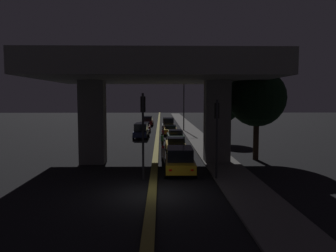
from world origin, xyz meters
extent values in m
plane|color=black|center=(0.00, 0.00, 0.00)|extent=(200.00, 200.00, 0.00)
cube|color=olive|center=(0.00, 35.00, 0.11)|extent=(0.46, 126.00, 0.23)
cube|color=#5B5956|center=(5.11, 28.00, 0.06)|extent=(2.71, 126.00, 0.12)
cube|color=#5B5956|center=(-4.82, 8.52, 3.20)|extent=(1.91, 1.43, 6.40)
cube|color=#5B5956|center=(4.82, 8.52, 3.20)|extent=(1.91, 1.43, 6.40)
cube|color=#5B5956|center=(0.00, 8.52, 7.20)|extent=(16.76, 12.85, 1.61)
cube|color=#333335|center=(0.00, 8.52, 8.46)|extent=(16.76, 0.40, 0.90)
cylinder|color=black|center=(-0.63, 2.98, 2.67)|extent=(0.14, 0.14, 5.35)
cube|color=black|center=(-0.63, 3.16, 4.67)|extent=(0.30, 0.28, 0.95)
sphere|color=red|center=(-0.63, 3.31, 4.97)|extent=(0.18, 0.18, 0.18)
sphere|color=black|center=(-0.63, 3.31, 4.67)|extent=(0.18, 0.18, 0.18)
sphere|color=black|center=(-0.63, 3.31, 4.37)|extent=(0.18, 0.18, 0.18)
cylinder|color=black|center=(3.86, 2.98, 2.48)|extent=(0.14, 0.14, 4.96)
cube|color=black|center=(3.86, 3.16, 4.28)|extent=(0.30, 0.28, 0.95)
sphere|color=red|center=(3.86, 3.31, 4.58)|extent=(0.18, 0.18, 0.18)
sphere|color=black|center=(3.86, 3.31, 4.28)|extent=(0.18, 0.18, 0.18)
sphere|color=black|center=(3.86, 3.31, 3.98)|extent=(0.18, 0.18, 0.18)
cylinder|color=#2D2D30|center=(3.99, 33.57, 4.30)|extent=(0.18, 0.18, 8.59)
cylinder|color=#2D2D30|center=(2.87, 33.57, 8.44)|extent=(2.23, 0.10, 0.10)
ellipsoid|color=#F2B759|center=(1.76, 33.57, 8.34)|extent=(0.56, 0.32, 0.24)
cube|color=gold|center=(1.72, 4.89, 0.65)|extent=(1.95, 4.30, 0.61)
cube|color=black|center=(1.72, 4.89, 1.35)|extent=(1.70, 2.59, 0.79)
cylinder|color=black|center=(0.82, 6.32, 0.35)|extent=(0.21, 0.69, 0.69)
cylinder|color=black|center=(2.66, 6.29, 0.35)|extent=(0.21, 0.69, 0.69)
cylinder|color=black|center=(0.78, 3.50, 0.35)|extent=(0.21, 0.69, 0.69)
cylinder|color=black|center=(2.62, 3.47, 0.35)|extent=(0.21, 0.69, 0.69)
cube|color=red|center=(1.03, 2.76, 0.68)|extent=(0.18, 0.03, 0.11)
cube|color=red|center=(2.35, 2.74, 0.68)|extent=(0.18, 0.03, 0.11)
cube|color=gold|center=(1.82, 13.33, 0.60)|extent=(1.79, 4.39, 0.61)
cube|color=black|center=(1.82, 13.22, 1.17)|extent=(1.55, 1.77, 0.53)
cylinder|color=black|center=(0.95, 14.76, 0.30)|extent=(0.21, 0.60, 0.60)
cylinder|color=black|center=(2.64, 14.78, 0.30)|extent=(0.21, 0.60, 0.60)
cylinder|color=black|center=(1.00, 11.88, 0.30)|extent=(0.21, 0.60, 0.60)
cylinder|color=black|center=(2.68, 11.90, 0.30)|extent=(0.21, 0.60, 0.60)
cube|color=red|center=(1.25, 11.13, 0.63)|extent=(0.18, 0.03, 0.11)
cube|color=red|center=(2.45, 11.15, 0.63)|extent=(0.18, 0.03, 0.11)
cube|color=black|center=(2.05, 19.38, 0.68)|extent=(1.85, 4.17, 0.75)
cube|color=black|center=(2.06, 19.27, 1.31)|extent=(1.55, 1.70, 0.51)
cylinder|color=black|center=(1.18, 20.70, 0.30)|extent=(0.22, 0.62, 0.61)
cylinder|color=black|center=(2.83, 20.76, 0.30)|extent=(0.22, 0.62, 0.61)
cylinder|color=black|center=(1.28, 17.99, 0.30)|extent=(0.22, 0.62, 0.61)
cylinder|color=black|center=(2.93, 18.05, 0.30)|extent=(0.22, 0.62, 0.61)
cube|color=red|center=(1.54, 17.29, 0.71)|extent=(0.18, 0.04, 0.11)
cube|color=red|center=(2.72, 17.33, 0.71)|extent=(0.18, 0.04, 0.11)
cube|color=gold|center=(1.76, 27.85, 0.64)|extent=(1.82, 4.05, 0.58)
cube|color=black|center=(1.75, 27.75, 1.16)|extent=(1.53, 1.65, 0.47)
cylinder|color=black|center=(0.99, 29.19, 0.35)|extent=(0.23, 0.70, 0.69)
cylinder|color=black|center=(2.62, 29.13, 0.35)|extent=(0.23, 0.70, 0.69)
cylinder|color=black|center=(0.89, 26.56, 0.35)|extent=(0.23, 0.70, 0.69)
cylinder|color=black|center=(2.52, 26.50, 0.35)|extent=(0.23, 0.70, 0.69)
cube|color=red|center=(1.09, 25.87, 0.66)|extent=(0.18, 0.04, 0.11)
cube|color=red|center=(2.26, 25.82, 0.66)|extent=(0.18, 0.04, 0.11)
cube|color=gray|center=(1.61, 34.37, 0.65)|extent=(1.89, 4.30, 0.71)
cube|color=black|center=(1.61, 34.48, 1.50)|extent=(1.66, 3.10, 0.99)
cylinder|color=black|center=(0.71, 35.79, 0.30)|extent=(0.21, 0.60, 0.60)
cylinder|color=black|center=(2.53, 35.78, 0.30)|extent=(0.21, 0.60, 0.60)
cylinder|color=black|center=(0.69, 32.97, 0.30)|extent=(0.21, 0.60, 0.60)
cylinder|color=black|center=(2.50, 32.95, 0.30)|extent=(0.21, 0.60, 0.60)
cube|color=red|center=(0.94, 32.23, 0.69)|extent=(0.18, 0.03, 0.11)
cube|color=red|center=(2.24, 32.22, 0.69)|extent=(0.18, 0.03, 0.11)
cube|color=#141938|center=(-2.01, 24.24, 0.68)|extent=(1.84, 4.64, 0.66)
cube|color=black|center=(-2.02, 24.12, 1.47)|extent=(1.59, 3.35, 0.93)
cylinder|color=black|center=(-1.23, 22.70, 0.34)|extent=(0.22, 0.70, 0.69)
cylinder|color=black|center=(-2.89, 22.75, 0.34)|extent=(0.22, 0.70, 0.69)
cylinder|color=black|center=(-1.14, 25.72, 0.34)|extent=(0.22, 0.70, 0.69)
cylinder|color=black|center=(-2.79, 25.77, 0.34)|extent=(0.22, 0.70, 0.69)
cube|color=white|center=(-1.35, 26.52, 0.58)|extent=(0.18, 0.04, 0.11)
cube|color=white|center=(-2.53, 26.56, 0.58)|extent=(0.18, 0.04, 0.11)
cube|color=#591414|center=(-2.03, 32.98, 0.62)|extent=(1.83, 4.03, 0.61)
cube|color=black|center=(-2.03, 33.08, 1.19)|extent=(1.53, 1.65, 0.53)
cylinder|color=black|center=(-1.16, 31.71, 0.31)|extent=(0.23, 0.63, 0.63)
cylinder|color=black|center=(-2.79, 31.64, 0.31)|extent=(0.23, 0.63, 0.63)
cylinder|color=black|center=(-1.27, 34.32, 0.31)|extent=(0.23, 0.63, 0.63)
cylinder|color=black|center=(-2.89, 34.25, 0.31)|extent=(0.23, 0.63, 0.63)
cube|color=white|center=(-1.52, 34.99, 0.53)|extent=(0.18, 0.04, 0.11)
cube|color=white|center=(-2.69, 34.95, 0.53)|extent=(0.18, 0.04, 0.11)
cube|color=#591414|center=(-1.98, 43.37, 0.65)|extent=(1.96, 4.48, 0.64)
cube|color=black|center=(-1.98, 43.26, 1.38)|extent=(1.71, 3.23, 0.82)
cylinder|color=black|center=(-1.10, 41.88, 0.33)|extent=(0.21, 0.66, 0.65)
cylinder|color=black|center=(-2.92, 41.92, 0.33)|extent=(0.21, 0.66, 0.65)
cylinder|color=black|center=(-1.04, 44.82, 0.33)|extent=(0.21, 0.66, 0.65)
cylinder|color=black|center=(-2.87, 44.86, 0.33)|extent=(0.21, 0.66, 0.65)
cube|color=white|center=(-1.28, 45.59, 0.55)|extent=(0.18, 0.03, 0.11)
cube|color=white|center=(-2.59, 45.62, 0.55)|extent=(0.18, 0.03, 0.11)
cylinder|color=black|center=(0.67, 8.20, 0.32)|extent=(0.13, 0.64, 0.63)
cylinder|color=black|center=(0.57, 6.95, 0.32)|extent=(0.15, 0.64, 0.63)
cube|color=silver|center=(0.62, 7.58, 0.54)|extent=(0.31, 0.97, 0.32)
cylinder|color=beige|center=(0.62, 7.58, 0.99)|extent=(0.34, 0.34, 0.58)
sphere|color=#B21919|center=(0.62, 7.58, 1.40)|extent=(0.24, 0.24, 0.24)
cube|color=red|center=(0.57, 6.90, 0.54)|extent=(0.08, 0.04, 0.08)
cylinder|color=black|center=(0.54, 17.22, 0.29)|extent=(0.12, 0.59, 0.59)
cylinder|color=black|center=(0.63, 15.84, 0.29)|extent=(0.14, 0.59, 0.59)
cube|color=black|center=(0.58, 16.53, 0.51)|extent=(0.31, 1.07, 0.32)
cylinder|color=#26593F|center=(0.58, 16.53, 0.96)|extent=(0.34, 0.34, 0.58)
sphere|color=black|center=(0.58, 16.53, 1.37)|extent=(0.24, 0.24, 0.24)
cube|color=red|center=(0.63, 15.79, 0.51)|extent=(0.08, 0.03, 0.08)
cylinder|color=black|center=(0.71, 23.80, 0.30)|extent=(0.08, 0.60, 0.60)
cylinder|color=black|center=(0.70, 22.42, 0.30)|extent=(0.10, 0.60, 0.60)
cube|color=maroon|center=(0.71, 23.11, 0.52)|extent=(0.25, 1.05, 0.32)
cylinder|color=maroon|center=(0.71, 23.11, 0.93)|extent=(0.32, 0.32, 0.49)
sphere|color=black|center=(0.71, 23.11, 1.29)|extent=(0.24, 0.24, 0.24)
cube|color=red|center=(0.70, 22.37, 0.52)|extent=(0.08, 0.03, 0.08)
cylinder|color=black|center=(4.66, 12.25, 0.55)|extent=(0.29, 0.29, 0.85)
cylinder|color=beige|center=(4.66, 12.25, 1.33)|extent=(0.35, 0.35, 0.71)
sphere|color=tan|center=(4.66, 12.25, 1.79)|extent=(0.23, 0.23, 0.23)
cylinder|color=#2D2116|center=(8.25, 9.69, 1.67)|extent=(0.46, 0.46, 3.33)
sphere|color=black|center=(8.25, 9.69, 5.09)|extent=(4.70, 4.70, 4.70)
cylinder|color=#2D2116|center=(7.71, 20.64, 1.38)|extent=(0.29, 0.29, 2.76)
sphere|color=black|center=(7.71, 20.64, 4.05)|extent=(3.44, 3.44, 3.44)
camera|label=1|loc=(0.46, -16.76, 5.01)|focal=35.00mm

